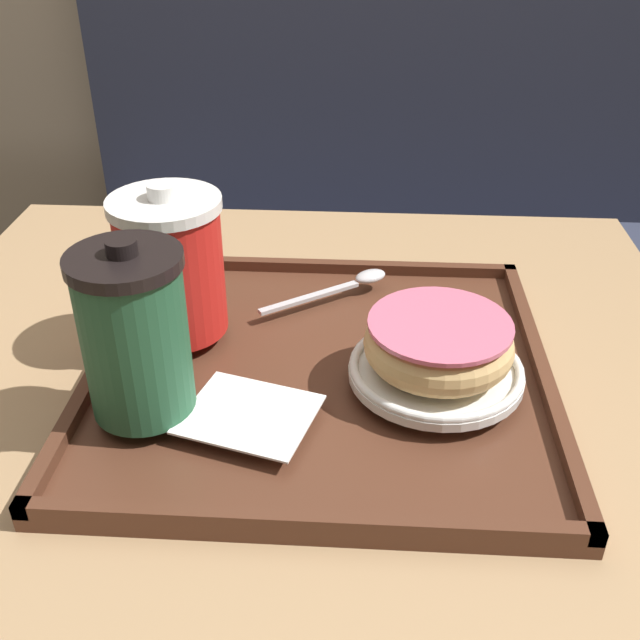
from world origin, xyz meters
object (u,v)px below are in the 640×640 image
object	(u,v)px
coffee_cup_front	(135,333)
spoon	(353,282)
coffee_cup_rear	(171,265)
donut_chocolate_glazed	(438,340)

from	to	relation	value
coffee_cup_front	spoon	world-z (taller)	coffee_cup_front
coffee_cup_rear	donut_chocolate_glazed	distance (m)	0.25
coffee_cup_rear	spoon	size ratio (longest dim) A/B	1.10
coffee_cup_front	coffee_cup_rear	world-z (taller)	coffee_cup_front
donut_chocolate_glazed	coffee_cup_front	bearing A→B (deg)	-166.16
donut_chocolate_glazed	spoon	world-z (taller)	donut_chocolate_glazed
coffee_cup_rear	donut_chocolate_glazed	size ratio (longest dim) A/B	1.14
donut_chocolate_glazed	coffee_cup_rear	bearing A→B (deg)	165.62
coffee_cup_rear	donut_chocolate_glazed	bearing A→B (deg)	-14.38
donut_chocolate_glazed	spoon	bearing A→B (deg)	116.34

